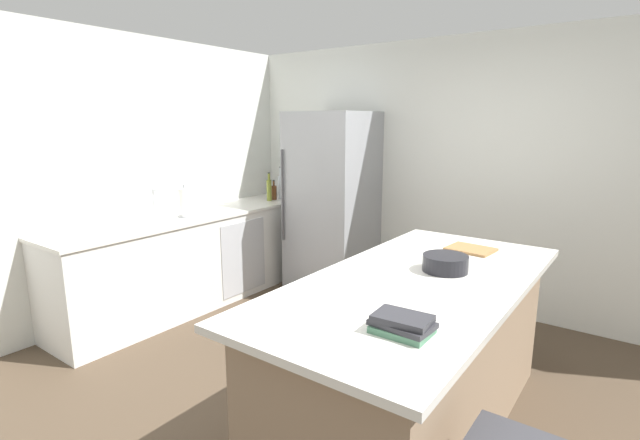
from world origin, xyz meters
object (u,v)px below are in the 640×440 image
at_px(refrigerator, 332,203).
at_px(sink_faucet, 155,203).
at_px(kitchen_island, 414,354).
at_px(soda_bottle, 281,187).
at_px(cutting_board, 471,249).
at_px(syrup_bottle, 274,192).
at_px(paper_towel_roll, 185,203).
at_px(cookbook_stack, 402,324).
at_px(olive_oil_bottle, 269,189).
at_px(hot_sauce_bottle, 284,190).
at_px(mixing_bowl, 445,263).

height_order(refrigerator, sink_faucet, refrigerator).
distance_m(kitchen_island, soda_bottle, 3.16).
bearing_deg(cutting_board, syrup_bottle, 161.10).
bearing_deg(paper_towel_roll, sink_faucet, -112.03).
relative_size(refrigerator, cookbook_stack, 7.23).
xyz_separation_m(soda_bottle, cutting_board, (2.60, -1.00, -0.11)).
xyz_separation_m(sink_faucet, syrup_bottle, (0.12, 1.51, -0.07)).
xyz_separation_m(kitchen_island, refrigerator, (-1.76, 1.69, 0.48)).
bearing_deg(kitchen_island, sink_faucet, 176.70).
bearing_deg(olive_oil_bottle, paper_towel_roll, -91.21).
bearing_deg(hot_sauce_bottle, soda_bottle, -67.93).
distance_m(kitchen_island, refrigerator, 2.49).
relative_size(kitchen_island, cookbook_stack, 8.65).
height_order(soda_bottle, cutting_board, soda_bottle).
distance_m(refrigerator, cutting_board, 2.03).
relative_size(soda_bottle, olive_oil_bottle, 1.16).
bearing_deg(hot_sauce_bottle, mixing_bowl, -31.57).
height_order(kitchen_island, sink_faucet, sink_faucet).
xyz_separation_m(paper_towel_roll, cookbook_stack, (2.82, -1.09, -0.08)).
height_order(syrup_bottle, cookbook_stack, syrup_bottle).
bearing_deg(cutting_board, cookbook_stack, -82.41).
bearing_deg(sink_faucet, cookbook_stack, -15.89).
bearing_deg(cookbook_stack, mixing_bowl, 100.40).
distance_m(soda_bottle, cutting_board, 2.79).
distance_m(refrigerator, soda_bottle, 0.80).
xyz_separation_m(refrigerator, syrup_bottle, (-0.81, -0.03, 0.05)).
xyz_separation_m(soda_bottle, syrup_bottle, (-0.02, -0.11, -0.05)).
bearing_deg(olive_oil_bottle, kitchen_island, -31.55).
relative_size(soda_bottle, cookbook_stack, 1.43).
bearing_deg(hot_sauce_bottle, paper_towel_roll, -89.72).
bearing_deg(paper_towel_roll, kitchen_island, -8.96).
height_order(refrigerator, olive_oil_bottle, refrigerator).
height_order(sink_faucet, cutting_board, sink_faucet).
distance_m(soda_bottle, syrup_bottle, 0.12).
height_order(paper_towel_roll, cookbook_stack, paper_towel_roll).
bearing_deg(soda_bottle, kitchen_island, -34.73).
xyz_separation_m(sink_faucet, cutting_board, (2.73, 0.61, -0.13)).
height_order(syrup_bottle, mixing_bowl, syrup_bottle).
distance_m(sink_faucet, syrup_bottle, 1.51).
bearing_deg(hot_sauce_bottle, refrigerator, -11.73).
distance_m(kitchen_island, paper_towel_roll, 2.68).
bearing_deg(cutting_board, hot_sauce_bottle, 157.43).
height_order(paper_towel_roll, olive_oil_bottle, olive_oil_bottle).
relative_size(sink_faucet, syrup_bottle, 1.31).
relative_size(olive_oil_bottle, mixing_bowl, 1.22).
distance_m(paper_towel_roll, mixing_bowl, 2.66).
relative_size(kitchen_island, sink_faucet, 7.62).
xyz_separation_m(soda_bottle, cookbook_stack, (2.79, -2.45, -0.08)).
relative_size(hot_sauce_bottle, syrup_bottle, 0.98).
bearing_deg(cookbook_stack, syrup_bottle, 140.18).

